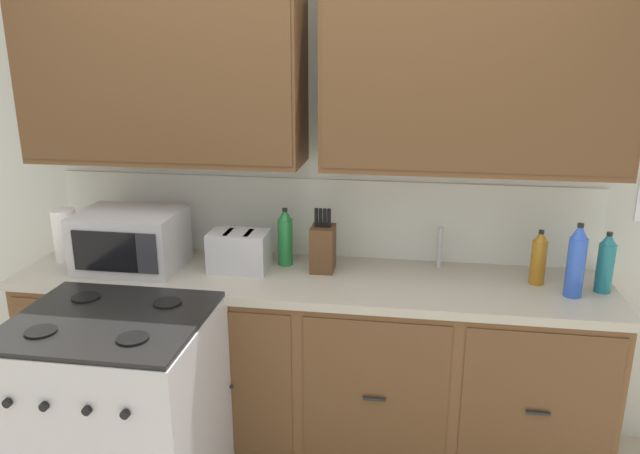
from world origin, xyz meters
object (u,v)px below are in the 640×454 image
(microwave, at_px, (131,240))
(bottle_teal, at_px, (606,263))
(bottle_amber, at_px, (539,258))
(bottle_green, at_px, (285,237))
(stove_range, at_px, (119,422))
(paper_towel_roll, at_px, (65,235))
(toaster, at_px, (239,251))
(bottle_blue, at_px, (576,261))
(knife_block, at_px, (323,247))

(microwave, bearing_deg, bottle_teal, 0.85)
(microwave, xyz_separation_m, bottle_amber, (1.91, 0.09, -0.02))
(bottle_teal, height_order, bottle_amber, bottle_teal)
(bottle_teal, distance_m, bottle_green, 1.46)
(stove_range, height_order, paper_towel_roll, paper_towel_roll)
(toaster, relative_size, paper_towel_roll, 1.08)
(paper_towel_roll, bearing_deg, bottle_blue, -2.17)
(bottle_teal, xyz_separation_m, bottle_green, (-1.45, 0.12, 0.01))
(knife_block, xyz_separation_m, bottle_teal, (1.26, -0.07, 0.02))
(bottle_teal, bearing_deg, stove_range, -162.29)
(bottle_green, bearing_deg, stove_range, -125.71)
(toaster, bearing_deg, bottle_teal, -0.48)
(toaster, distance_m, bottle_amber, 1.39)
(paper_towel_roll, bearing_deg, stove_range, -49.89)
(bottle_amber, bearing_deg, bottle_blue, -44.44)
(paper_towel_roll, xyz_separation_m, bottle_blue, (2.41, -0.09, 0.03))
(microwave, relative_size, bottle_teal, 1.75)
(bottle_teal, bearing_deg, toaster, 179.52)
(stove_range, bearing_deg, microwave, 106.65)
(stove_range, height_order, bottle_blue, bottle_blue)
(bottle_teal, bearing_deg, knife_block, 176.79)
(bottle_amber, bearing_deg, toaster, -178.36)
(paper_towel_roll, height_order, bottle_green, bottle_green)
(bottle_green, bearing_deg, knife_block, -15.46)
(microwave, distance_m, bottle_amber, 1.91)
(toaster, height_order, bottle_amber, bottle_amber)
(toaster, bearing_deg, stove_range, -117.87)
(toaster, bearing_deg, microwave, -174.98)
(microwave, distance_m, toaster, 0.53)
(bottle_teal, bearing_deg, microwave, -179.15)
(toaster, xyz_separation_m, knife_block, (0.40, 0.06, 0.02))
(toaster, height_order, bottle_blue, bottle_blue)
(bottle_amber, xyz_separation_m, bottle_green, (-1.18, 0.07, 0.02))
(knife_block, xyz_separation_m, paper_towel_roll, (-1.30, -0.05, 0.01))
(microwave, relative_size, bottle_green, 1.68)
(bottle_blue, relative_size, bottle_green, 1.15)
(paper_towel_roll, bearing_deg, knife_block, 2.27)
(microwave, xyz_separation_m, bottle_green, (0.73, 0.16, -0.00))
(toaster, bearing_deg, paper_towel_roll, 179.66)
(stove_range, distance_m, bottle_teal, 2.18)
(paper_towel_roll, bearing_deg, bottle_amber, 0.86)
(knife_block, height_order, paper_towel_roll, knife_block)
(microwave, height_order, knife_block, knife_block)
(toaster, xyz_separation_m, bottle_green, (0.20, 0.11, 0.04))
(knife_block, height_order, bottle_teal, knife_block)
(microwave, bearing_deg, bottle_amber, 2.57)
(stove_range, bearing_deg, bottle_teal, 17.71)
(stove_range, bearing_deg, paper_towel_roll, 130.11)
(toaster, bearing_deg, bottle_green, 28.55)
(toaster, height_order, bottle_teal, bottle_teal)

